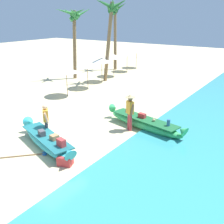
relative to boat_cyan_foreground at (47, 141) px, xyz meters
The scene contains 16 objects.
ground_plane 0.68m from the boat_cyan_foreground, 137.52° to the left, with size 80.00×80.00×0.00m, color beige.
boat_cyan_foreground is the anchor object (origin of this frame).
boat_green_midground 4.60m from the boat_cyan_foreground, 58.80° to the left, with size 4.52×1.59×0.82m.
person_vendor_hatted 3.96m from the boat_cyan_foreground, 61.26° to the left, with size 0.58×0.46×1.76m.
person_tourist_customer 1.10m from the boat_cyan_foreground, 136.85° to the left, with size 0.53×0.51×1.56m.
parasol_row_0 7.67m from the boat_cyan_foreground, 126.91° to the left, with size 1.60×1.60×1.91m.
parasol_row_1 9.69m from the boat_cyan_foreground, 119.11° to the left, with size 1.60×1.60×1.91m.
parasol_row_2 11.82m from the boat_cyan_foreground, 115.28° to the left, with size 1.60×1.60×1.91m.
parasol_row_3 13.99m from the boat_cyan_foreground, 112.58° to the left, with size 1.60×1.60×1.91m.
parasol_row_4 16.38m from the boat_cyan_foreground, 109.74° to the left, with size 1.60×1.60×1.91m.
parasol_row_5 18.52m from the boat_cyan_foreground, 108.09° to the left, with size 1.60×1.60×1.91m.
palm_tree_tall_inland 17.70m from the boat_cyan_foreground, 114.36° to the left, with size 2.48×2.54×6.29m.
palm_tree_leaning_seaward 13.48m from the boat_cyan_foreground, 125.96° to the left, with size 2.47×2.86×5.80m.
palm_tree_mid_cluster 12.76m from the boat_cyan_foreground, 111.63° to the left, with size 2.44×2.49×6.37m.
cooler_box 1.66m from the boat_cyan_foreground, 20.46° to the right, with size 0.52×0.37×0.35m, color #C63838.
paddle 0.91m from the boat_cyan_foreground, 94.74° to the right, with size 1.41×1.46×0.05m.
Camera 1 is at (8.18, -7.06, 5.12)m, focal length 42.96 mm.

